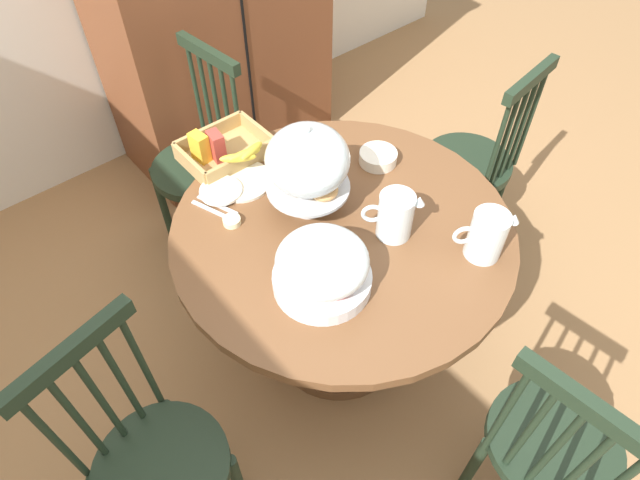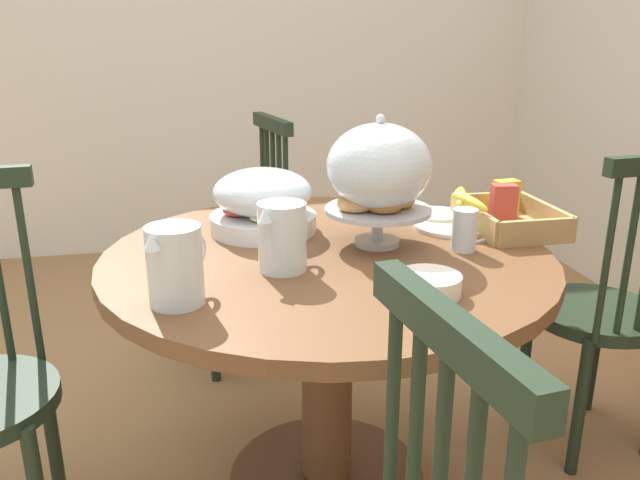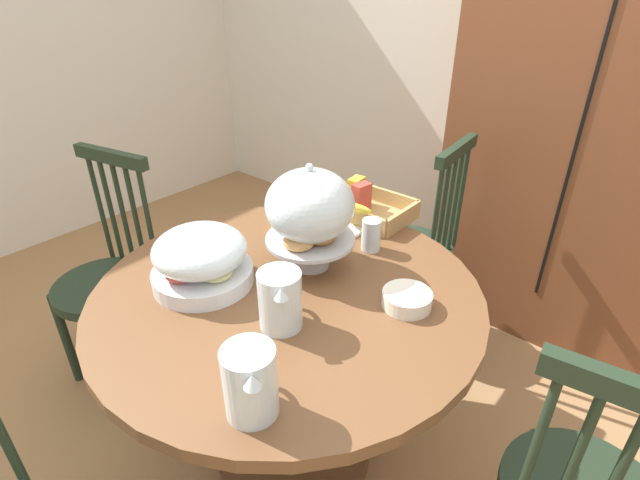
# 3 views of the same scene
# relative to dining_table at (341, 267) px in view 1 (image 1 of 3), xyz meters

# --- Properties ---
(ground_plane) EXTENTS (10.00, 10.00, 0.00)m
(ground_plane) POSITION_rel_dining_table_xyz_m (0.07, -0.05, -0.52)
(ground_plane) COLOR #997047
(dining_table) EXTENTS (1.15, 1.15, 0.74)m
(dining_table) POSITION_rel_dining_table_xyz_m (0.00, 0.00, 0.00)
(dining_table) COLOR brown
(dining_table) RESTS_ON ground_plane
(windsor_chair_near_window) EXTENTS (0.40, 0.40, 0.97)m
(windsor_chair_near_window) POSITION_rel_dining_table_xyz_m (0.05, -0.88, -0.06)
(windsor_chair_near_window) COLOR #1E2D1E
(windsor_chair_near_window) RESTS_ON ground_plane
(windsor_chair_by_cabinet) EXTENTS (0.40, 0.40, 0.97)m
(windsor_chair_by_cabinet) POSITION_rel_dining_table_xyz_m (0.87, 0.09, -0.06)
(windsor_chair_by_cabinet) COLOR #1E2D1E
(windsor_chair_by_cabinet) RESTS_ON ground_plane
(windsor_chair_facing_door) EXTENTS (0.40, 0.40, 0.97)m
(windsor_chair_facing_door) POSITION_rel_dining_table_xyz_m (-0.06, 0.88, -0.06)
(windsor_chair_facing_door) COLOR #1E2D1E
(windsor_chair_facing_door) RESTS_ON ground_plane
(windsor_chair_far_side) EXTENTS (0.41, 0.41, 0.97)m
(windsor_chair_far_side) POSITION_rel_dining_table_xyz_m (-0.86, -0.16, -0.06)
(windsor_chair_far_side) COLOR #1E2D1E
(windsor_chair_far_side) RESTS_ON ground_plane
(pastry_stand_with_dome) EXTENTS (0.28, 0.28, 0.34)m
(pastry_stand_with_dome) POSITION_rel_dining_table_xyz_m (-0.03, 0.14, 0.42)
(pastry_stand_with_dome) COLOR silver
(pastry_stand_with_dome) RESTS_ON dining_table
(fruit_platter_covered) EXTENTS (0.30, 0.30, 0.18)m
(fruit_platter_covered) POSITION_rel_dining_table_xyz_m (-0.21, -0.14, 0.31)
(fruit_platter_covered) COLOR silver
(fruit_platter_covered) RESTS_ON dining_table
(orange_juice_pitcher) EXTENTS (0.17, 0.13, 0.17)m
(orange_juice_pitcher) POSITION_rel_dining_table_xyz_m (0.26, -0.37, 0.30)
(orange_juice_pitcher) COLOR silver
(orange_juice_pitcher) RESTS_ON dining_table
(milk_pitcher) EXTENTS (0.16, 0.15, 0.17)m
(milk_pitcher) POSITION_rel_dining_table_xyz_m (0.10, -0.13, 0.30)
(milk_pitcher) COLOR silver
(milk_pitcher) RESTS_ON dining_table
(cereal_basket) EXTENTS (0.32, 0.30, 0.12)m
(cereal_basket) POSITION_rel_dining_table_xyz_m (-0.11, 0.54, 0.27)
(cereal_basket) COLOR tan
(cereal_basket) RESTS_ON dining_table
(china_plate_large) EXTENTS (0.22, 0.22, 0.01)m
(china_plate_large) POSITION_rel_dining_table_xyz_m (-0.14, 0.39, 0.23)
(china_plate_large) COLOR white
(china_plate_large) RESTS_ON dining_table
(china_plate_small) EXTENTS (0.15, 0.15, 0.01)m
(china_plate_small) POSITION_rel_dining_table_xyz_m (-0.23, 0.39, 0.24)
(china_plate_small) COLOR white
(china_plate_small) RESTS_ON china_plate_large
(cereal_bowl) EXTENTS (0.14, 0.14, 0.04)m
(cereal_bowl) POSITION_rel_dining_table_xyz_m (0.31, 0.16, 0.25)
(cereal_bowl) COLOR white
(cereal_bowl) RESTS_ON dining_table
(drinking_glass) EXTENTS (0.06, 0.06, 0.11)m
(drinking_glass) POSITION_rel_dining_table_xyz_m (0.06, 0.35, 0.28)
(drinking_glass) COLOR silver
(drinking_glass) RESTS_ON dining_table
(butter_dish) EXTENTS (0.06, 0.06, 0.02)m
(butter_dish) POSITION_rel_dining_table_xyz_m (-0.28, 0.25, 0.23)
(butter_dish) COLOR beige
(butter_dish) RESTS_ON dining_table
(table_knife) EXTENTS (0.07, 0.17, 0.01)m
(table_knife) POSITION_rel_dining_table_xyz_m (-0.27, 0.35, 0.23)
(table_knife) COLOR silver
(table_knife) RESTS_ON dining_table
(dinner_fork) EXTENTS (0.07, 0.17, 0.01)m
(dinner_fork) POSITION_rel_dining_table_xyz_m (-0.30, 0.34, 0.23)
(dinner_fork) COLOR silver
(dinner_fork) RESTS_ON dining_table
(soup_spoon) EXTENTS (0.07, 0.17, 0.01)m
(soup_spoon) POSITION_rel_dining_table_xyz_m (-0.00, 0.44, 0.23)
(soup_spoon) COLOR silver
(soup_spoon) RESTS_ON dining_table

